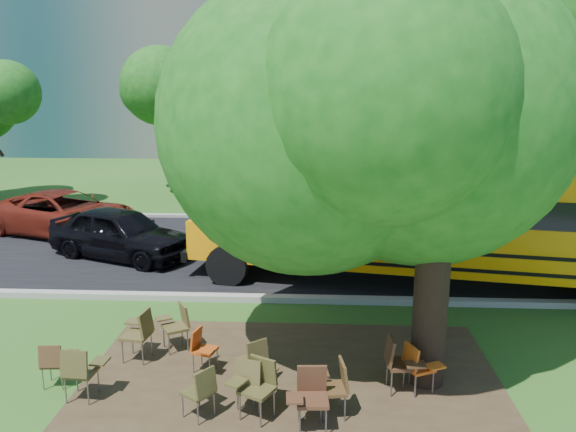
# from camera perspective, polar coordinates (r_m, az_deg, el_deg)

# --- Properties ---
(ground) EXTENTS (160.00, 160.00, 0.00)m
(ground) POSITION_cam_1_polar(r_m,az_deg,el_deg) (10.43, -5.18, -14.74)
(ground) COLOR #255319
(ground) RESTS_ON ground
(dirt_patch) EXTENTS (7.00, 4.50, 0.03)m
(dirt_patch) POSITION_cam_1_polar(r_m,az_deg,el_deg) (9.89, 0.38, -16.22)
(dirt_patch) COLOR #382819
(dirt_patch) RESTS_ON ground
(asphalt_road) EXTENTS (80.00, 8.00, 0.04)m
(asphalt_road) POSITION_cam_1_polar(r_m,az_deg,el_deg) (16.88, -1.86, -3.51)
(asphalt_road) COLOR black
(asphalt_road) RESTS_ON ground
(kerb_near) EXTENTS (80.00, 0.25, 0.14)m
(kerb_near) POSITION_cam_1_polar(r_m,az_deg,el_deg) (13.10, -3.33, -8.34)
(kerb_near) COLOR gray
(kerb_near) RESTS_ON ground
(kerb_far) EXTENTS (80.00, 0.25, 0.14)m
(kerb_far) POSITION_cam_1_polar(r_m,az_deg,el_deg) (20.82, -0.91, -0.13)
(kerb_far) COLOR gray
(kerb_far) RESTS_ON ground
(building_main) EXTENTS (38.00, 16.00, 22.00)m
(building_main) POSITION_cam_1_polar(r_m,az_deg,el_deg) (46.48, -9.29, 20.63)
(building_main) COLOR #60615C
(building_main) RESTS_ON ground
(bg_tree_2) EXTENTS (4.80, 4.80, 6.62)m
(bg_tree_2) POSITION_cam_1_polar(r_m,az_deg,el_deg) (25.92, -11.52, 11.49)
(bg_tree_2) COLOR black
(bg_tree_2) RESTS_ON ground
(bg_tree_3) EXTENTS (5.60, 5.60, 7.84)m
(bg_tree_3) POSITION_cam_1_polar(r_m,az_deg,el_deg) (24.04, 19.46, 12.85)
(bg_tree_3) COLOR black
(bg_tree_3) RESTS_ON ground
(main_tree) EXTENTS (7.20, 7.20, 8.78)m
(main_tree) POSITION_cam_1_polar(r_m,az_deg,el_deg) (8.83, 15.70, 14.61)
(main_tree) COLOR black
(main_tree) RESTS_ON ground
(school_bus) EXTENTS (13.03, 4.77, 3.13)m
(school_bus) POSITION_cam_1_polar(r_m,az_deg,el_deg) (14.29, 18.17, 0.14)
(school_bus) COLOR orange
(school_bus) RESTS_ON ground
(chair_0) EXTENTS (0.52, 0.49, 0.78)m
(chair_0) POSITION_cam_1_polar(r_m,az_deg,el_deg) (10.22, -22.61, -13.34)
(chair_0) COLOR #4C301B
(chair_0) RESTS_ON ground
(chair_1) EXTENTS (0.63, 0.55, 0.93)m
(chair_1) POSITION_cam_1_polar(r_m,az_deg,el_deg) (9.59, -20.33, -14.32)
(chair_1) COLOR #433E1D
(chair_1) RESTS_ON ground
(chair_2) EXTENTS (0.57, 0.72, 0.84)m
(chair_2) POSITION_cam_1_polar(r_m,az_deg,el_deg) (8.76, -8.79, -16.81)
(chair_2) COLOR #43401D
(chair_2) RESTS_ON ground
(chair_3) EXTENTS (0.78, 0.61, 0.94)m
(chair_3) POSITION_cam_1_polar(r_m,az_deg,el_deg) (8.68, -3.13, -16.50)
(chair_3) COLOR #45411E
(chair_3) RESTS_ON ground
(chair_4) EXTENTS (0.66, 0.52, 0.89)m
(chair_4) POSITION_cam_1_polar(r_m,az_deg,el_deg) (8.88, -3.66, -16.01)
(chair_4) COLOR brown
(chair_4) RESTS_ON ground
(chair_5) EXTENTS (0.62, 0.59, 0.94)m
(chair_5) POSITION_cam_1_polar(r_m,az_deg,el_deg) (8.43, 2.28, -17.46)
(chair_5) COLOR #492A1A
(chair_5) RESTS_ON ground
(chair_6) EXTENTS (0.61, 0.61, 0.91)m
(chair_6) POSITION_cam_1_polar(r_m,az_deg,el_deg) (8.73, 4.74, -16.48)
(chair_6) COLOR #48321A
(chair_6) RESTS_ON ground
(chair_7) EXTENTS (0.67, 0.58, 0.85)m
(chair_7) POSITION_cam_1_polar(r_m,az_deg,el_deg) (9.50, 13.01, -14.43)
(chair_7) COLOR #D45916
(chair_7) RESTS_ON ground
(chair_8) EXTENTS (0.57, 0.69, 0.97)m
(chair_8) POSITION_cam_1_polar(r_m,az_deg,el_deg) (10.58, -14.82, -11.12)
(chair_8) COLOR #4D4321
(chair_8) RESTS_ON ground
(chair_9) EXTENTS (0.75, 0.61, 0.90)m
(chair_9) POSITION_cam_1_polar(r_m,az_deg,el_deg) (10.85, -11.18, -10.51)
(chair_9) COLOR #4D4421
(chair_9) RESTS_ON ground
(chair_10) EXTENTS (0.47, 0.60, 0.79)m
(chair_10) POSITION_cam_1_polar(r_m,az_deg,el_deg) (10.02, -8.74, -12.94)
(chair_10) COLOR #A64111
(chair_10) RESTS_ON ground
(chair_11) EXTENTS (0.56, 0.71, 0.83)m
(chair_11) POSITION_cam_1_polar(r_m,az_deg,el_deg) (9.54, -3.39, -14.02)
(chair_11) COLOR #473E1E
(chair_11) RESTS_ON ground
(chair_12) EXTENTS (0.60, 0.63, 0.97)m
(chair_12) POSITION_cam_1_polar(r_m,az_deg,el_deg) (9.42, 11.17, -14.10)
(chair_12) COLOR #432818
(chair_12) RESTS_ON ground
(black_car) EXTENTS (4.68, 3.27, 1.48)m
(black_car) POSITION_cam_1_polar(r_m,az_deg,el_deg) (16.73, -16.64, -1.67)
(black_car) COLOR black
(black_car) RESTS_ON ground
(bg_car_red) EXTENTS (5.74, 4.00, 1.45)m
(bg_car_red) POSITION_cam_1_polar(r_m,az_deg,el_deg) (19.91, -21.76, 0.23)
(bg_car_red) COLOR #5D1910
(bg_car_red) RESTS_ON ground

